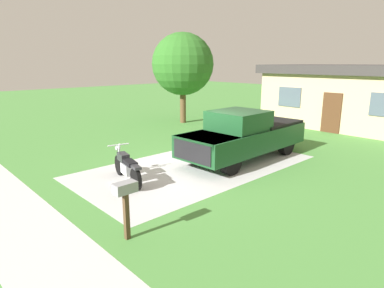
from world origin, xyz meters
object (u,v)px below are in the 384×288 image
at_px(mailbox, 125,195).
at_px(neighbor_house, 353,96).
at_px(motorcycle, 127,167).
at_px(pickup_truck, 245,134).
at_px(shade_tree, 183,64).

bearing_deg(mailbox, neighbor_house, 97.25).
relative_size(motorcycle, pickup_truck, 0.38).
relative_size(motorcycle, shade_tree, 0.41).
distance_m(mailbox, shade_tree, 14.20).
bearing_deg(mailbox, motorcycle, 147.90).
bearing_deg(pickup_truck, neighbor_house, 89.85).
height_order(pickup_truck, neighbor_house, neighbor_house).
height_order(mailbox, shade_tree, shade_tree).
xyz_separation_m(motorcycle, shade_tree, (-6.68, 8.21, 3.04)).
xyz_separation_m(mailbox, neighbor_house, (-2.08, 16.31, 0.81)).
xyz_separation_m(motorcycle, pickup_truck, (0.89, 4.72, 0.48)).
xyz_separation_m(motorcycle, mailbox, (2.99, -1.87, 0.51)).
height_order(shade_tree, neighbor_house, shade_tree).
relative_size(shade_tree, neighbor_house, 0.56).
bearing_deg(motorcycle, pickup_truck, 79.34).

